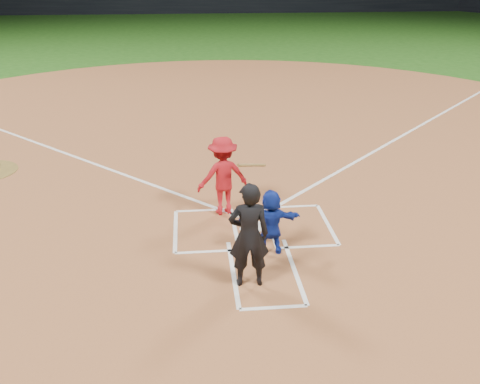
{
  "coord_description": "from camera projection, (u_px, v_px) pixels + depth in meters",
  "views": [
    {
      "loc": [
        -1.23,
        -9.78,
        5.12
      ],
      "look_at": [
        -0.3,
        -0.4,
        1.0
      ],
      "focal_mm": 40.0,
      "sensor_mm": 36.0,
      "label": 1
    }
  ],
  "objects": [
    {
      "name": "ground",
      "position": [
        252.0,
        228.0,
        11.08
      ],
      "size": [
        120.0,
        120.0,
        0.0
      ],
      "primitive_type": "plane",
      "color": "#1C4C13",
      "rests_on": "ground"
    },
    {
      "name": "home_plate_dirt",
      "position": [
        229.0,
        139.0,
        16.55
      ],
      "size": [
        28.0,
        28.0,
        0.01
      ],
      "primitive_type": "cylinder",
      "color": "brown",
      "rests_on": "ground"
    },
    {
      "name": "home_plate",
      "position": [
        252.0,
        227.0,
        11.07
      ],
      "size": [
        0.6,
        0.6,
        0.02
      ],
      "primitive_type": "cylinder",
      "rotation": [
        0.0,
        0.0,
        3.14
      ],
      "color": "white",
      "rests_on": "home_plate_dirt"
    },
    {
      "name": "catcher",
      "position": [
        271.0,
        222.0,
        9.9
      ],
      "size": [
        1.19,
        0.43,
        1.27
      ],
      "primitive_type": "imported",
      "rotation": [
        0.0,
        0.0,
        3.19
      ],
      "color": "#132CA2",
      "rests_on": "home_plate_dirt"
    },
    {
      "name": "umpire",
      "position": [
        249.0,
        235.0,
        8.8
      ],
      "size": [
        0.68,
        0.45,
        1.86
      ],
      "primitive_type": "imported",
      "rotation": [
        0.0,
        0.0,
        3.14
      ],
      "color": "black",
      "rests_on": "home_plate_dirt"
    },
    {
      "name": "chalk_markings",
      "position": [
        231.0,
        146.0,
        15.9
      ],
      "size": [
        28.35,
        17.32,
        0.01
      ],
      "color": "white",
      "rests_on": "home_plate_dirt"
    },
    {
      "name": "batter_at_plate",
      "position": [
        223.0,
        176.0,
        11.4
      ],
      "size": [
        1.56,
        0.89,
        1.72
      ],
      "color": "#AB131A",
      "rests_on": "home_plate_dirt"
    }
  ]
}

